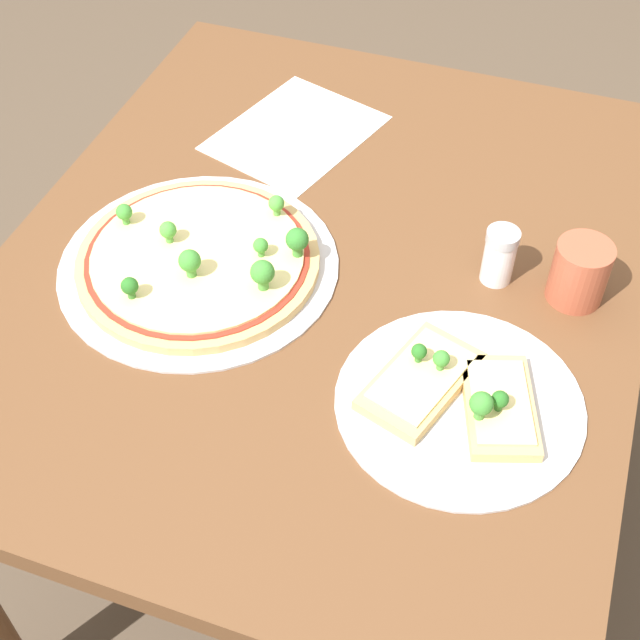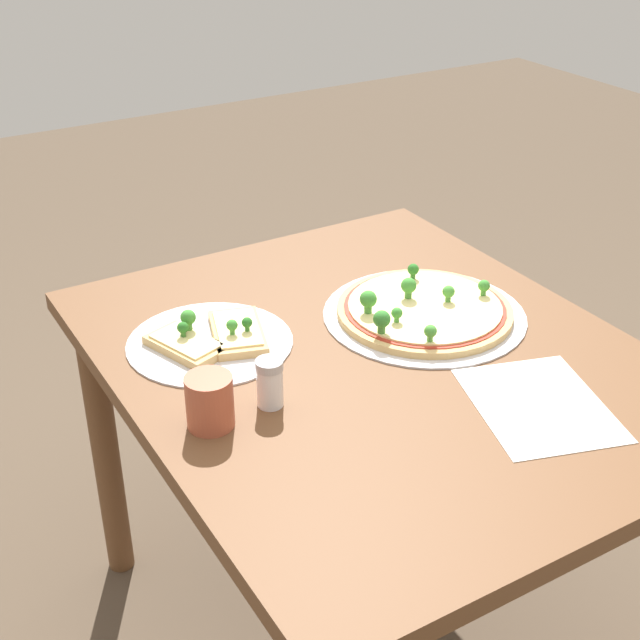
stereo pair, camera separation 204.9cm
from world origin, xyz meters
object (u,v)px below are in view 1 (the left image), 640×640
Objects in this scene: condiment_shaker at (499,256)px; dining_table at (324,306)px; pizza_tray_whole at (200,260)px; pizza_tray_slice at (458,396)px; drinking_cup at (580,273)px.

dining_table is at bearing 99.83° from condiment_shaker.
pizza_tray_slice is (-0.11, -0.40, -0.00)m from pizza_tray_whole.
pizza_tray_slice reaches higher than dining_table.
pizza_tray_slice is at bearing -105.95° from pizza_tray_whole.
pizza_tray_whole is 4.44× the size of drinking_cup.
drinking_cup is at bearing -77.05° from pizza_tray_whole.
pizza_tray_whole is at bearing 114.84° from dining_table.
dining_table is at bearing 51.90° from pizza_tray_slice.
condiment_shaker reaches higher than pizza_tray_slice.
drinking_cup is 0.11m from condiment_shaker.
drinking_cup is (0.12, -0.50, 0.03)m from pizza_tray_whole.
dining_table is at bearing -65.16° from pizza_tray_whole.
pizza_tray_whole is 1.29× the size of pizza_tray_slice.
pizza_tray_slice is 3.45× the size of drinking_cup.
pizza_tray_whole is 4.65× the size of condiment_shaker.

